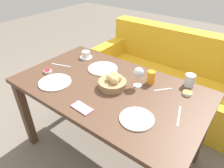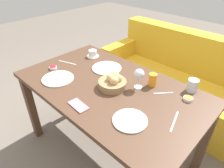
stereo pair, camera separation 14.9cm
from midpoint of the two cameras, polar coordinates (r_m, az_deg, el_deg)
name	(u,v)px [view 1 (the left image)]	position (r m, az deg, el deg)	size (l,w,h in m)	color
ground_plane	(110,150)	(2.05, -2.88, -18.36)	(10.00, 10.00, 0.00)	#6B6056
dining_table	(109,96)	(1.59, -3.54, -3.47)	(1.46, 0.86, 0.75)	#4C3323
couch	(174,83)	(2.44, 15.71, 0.29)	(1.88, 0.70, 0.90)	gold
bread_basket	(113,82)	(1.49, -2.69, 0.41)	(0.21, 0.21, 0.11)	#99754C
plate_near_left	(55,82)	(1.64, -18.52, 0.42)	(0.25, 0.25, 0.01)	silver
plate_near_right	(137,119)	(1.23, 3.61, -9.98)	(0.21, 0.21, 0.01)	silver
plate_far_center	(103,68)	(1.76, -5.10, 4.38)	(0.26, 0.26, 0.01)	silver
juice_glass	(151,77)	(1.55, 8.42, 1.83)	(0.06, 0.06, 0.10)	orange
water_tumbler	(190,80)	(1.59, 18.84, 0.96)	(0.08, 0.08, 0.09)	silver
wine_glass	(139,73)	(1.47, 4.76, 3.06)	(0.08, 0.08, 0.16)	silver
coffee_cup	(86,55)	(1.97, -9.64, 8.16)	(0.12, 0.12, 0.07)	white
jam_bowl_berry	(48,71)	(1.80, -20.21, 3.37)	(0.06, 0.06, 0.02)	white
jam_bowl_honey	(187,93)	(1.50, 18.09, -2.61)	(0.06, 0.06, 0.02)	white
fork_silver	(61,65)	(1.89, -16.62, 5.09)	(0.19, 0.07, 0.00)	#B7B7BC
knife_silver	(179,116)	(1.30, 15.49, -8.89)	(0.07, 0.19, 0.00)	#B7B7BC
spoon_coffee	(163,89)	(1.51, 11.65, -1.64)	(0.10, 0.12, 0.00)	#B7B7BC
cell_phone	(82,108)	(1.34, -11.77, -6.83)	(0.15, 0.08, 0.01)	pink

